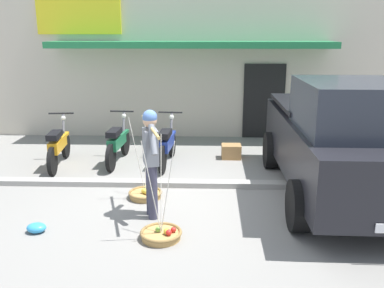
{
  "coord_description": "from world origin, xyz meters",
  "views": [
    {
      "loc": [
        0.46,
        -6.55,
        2.79
      ],
      "look_at": [
        0.22,
        0.6,
        0.85
      ],
      "focal_mm": 38.47,
      "sensor_mm": 36.0,
      "label": 1
    }
  ],
  "objects_px": {
    "motorcycle_nearest_shop": "(58,146)",
    "plastic_litter_bag": "(36,228)",
    "motorcycle_third_in_row": "(167,145)",
    "wooden_crate": "(231,151)",
    "fruit_vendor": "(151,157)",
    "fruit_basket_left_side": "(161,234)",
    "fruit_basket_right_side": "(145,193)",
    "motorcycle_second_in_row": "(118,143)",
    "parked_truck": "(342,140)"
  },
  "relations": [
    {
      "from": "parked_truck",
      "to": "plastic_litter_bag",
      "type": "bearing_deg",
      "value": -162.34
    },
    {
      "from": "motorcycle_third_in_row",
      "to": "motorcycle_second_in_row",
      "type": "bearing_deg",
      "value": 175.45
    },
    {
      "from": "motorcycle_nearest_shop",
      "to": "motorcycle_third_in_row",
      "type": "bearing_deg",
      "value": 4.86
    },
    {
      "from": "motorcycle_second_in_row",
      "to": "motorcycle_third_in_row",
      "type": "distance_m",
      "value": 1.1
    },
    {
      "from": "fruit_basket_left_side",
      "to": "fruit_basket_right_side",
      "type": "distance_m",
      "value": 1.53
    },
    {
      "from": "fruit_basket_left_side",
      "to": "motorcycle_third_in_row",
      "type": "xyz_separation_m",
      "value": [
        -0.22,
        3.35,
        0.38
      ]
    },
    {
      "from": "plastic_litter_bag",
      "to": "fruit_vendor",
      "type": "bearing_deg",
      "value": 20.84
    },
    {
      "from": "wooden_crate",
      "to": "motorcycle_second_in_row",
      "type": "bearing_deg",
      "value": -170.3
    },
    {
      "from": "fruit_vendor",
      "to": "motorcycle_second_in_row",
      "type": "xyz_separation_m",
      "value": [
        -1.1,
        2.7,
        -0.52
      ]
    },
    {
      "from": "motorcycle_nearest_shop",
      "to": "plastic_litter_bag",
      "type": "distance_m",
      "value": 3.13
    },
    {
      "from": "plastic_litter_bag",
      "to": "wooden_crate",
      "type": "relative_size",
      "value": 0.64
    },
    {
      "from": "fruit_vendor",
      "to": "motorcycle_third_in_row",
      "type": "xyz_separation_m",
      "value": [
        -0.0,
        2.61,
        -0.52
      ]
    },
    {
      "from": "motorcycle_nearest_shop",
      "to": "fruit_basket_left_side",
      "type": "bearing_deg",
      "value": -51.18
    },
    {
      "from": "fruit_vendor",
      "to": "parked_truck",
      "type": "bearing_deg",
      "value": 15.99
    },
    {
      "from": "fruit_basket_right_side",
      "to": "parked_truck",
      "type": "xyz_separation_m",
      "value": [
        3.36,
        0.17,
        0.95
      ]
    },
    {
      "from": "motorcycle_third_in_row",
      "to": "wooden_crate",
      "type": "height_order",
      "value": "motorcycle_third_in_row"
    },
    {
      "from": "fruit_basket_right_side",
      "to": "parked_truck",
      "type": "bearing_deg",
      "value": 2.86
    },
    {
      "from": "plastic_litter_bag",
      "to": "motorcycle_second_in_row",
      "type": "bearing_deg",
      "value": 81.34
    },
    {
      "from": "fruit_basket_right_side",
      "to": "motorcycle_second_in_row",
      "type": "bearing_deg",
      "value": 114.21
    },
    {
      "from": "fruit_basket_left_side",
      "to": "motorcycle_nearest_shop",
      "type": "distance_m",
      "value": 4.06
    },
    {
      "from": "plastic_litter_bag",
      "to": "wooden_crate",
      "type": "distance_m",
      "value": 4.81
    },
    {
      "from": "fruit_basket_right_side",
      "to": "parked_truck",
      "type": "height_order",
      "value": "parked_truck"
    },
    {
      "from": "plastic_litter_bag",
      "to": "motorcycle_third_in_row",
      "type": "bearing_deg",
      "value": 63.6
    },
    {
      "from": "fruit_basket_left_side",
      "to": "motorcycle_second_in_row",
      "type": "xyz_separation_m",
      "value": [
        -1.32,
        3.44,
        0.38
      ]
    },
    {
      "from": "fruit_vendor",
      "to": "parked_truck",
      "type": "distance_m",
      "value": 3.27
    },
    {
      "from": "fruit_basket_left_side",
      "to": "wooden_crate",
      "type": "height_order",
      "value": "fruit_basket_left_side"
    },
    {
      "from": "plastic_litter_bag",
      "to": "wooden_crate",
      "type": "xyz_separation_m",
      "value": [
        3.02,
        3.74,
        0.09
      ]
    },
    {
      "from": "parked_truck",
      "to": "plastic_litter_bag",
      "type": "height_order",
      "value": "parked_truck"
    },
    {
      "from": "motorcycle_third_in_row",
      "to": "wooden_crate",
      "type": "relative_size",
      "value": 4.14
    },
    {
      "from": "motorcycle_second_in_row",
      "to": "motorcycle_third_in_row",
      "type": "height_order",
      "value": "same"
    },
    {
      "from": "motorcycle_second_in_row",
      "to": "plastic_litter_bag",
      "type": "distance_m",
      "value": 3.37
    },
    {
      "from": "parked_truck",
      "to": "wooden_crate",
      "type": "distance_m",
      "value": 2.95
    },
    {
      "from": "wooden_crate",
      "to": "plastic_litter_bag",
      "type": "bearing_deg",
      "value": -128.92
    },
    {
      "from": "parked_truck",
      "to": "wooden_crate",
      "type": "height_order",
      "value": "parked_truck"
    },
    {
      "from": "fruit_basket_right_side",
      "to": "fruit_basket_left_side",
      "type": "bearing_deg",
      "value": -73.5
    },
    {
      "from": "fruit_basket_right_side",
      "to": "wooden_crate",
      "type": "height_order",
      "value": "fruit_basket_right_side"
    },
    {
      "from": "fruit_basket_right_side",
      "to": "motorcycle_third_in_row",
      "type": "distance_m",
      "value": 1.93
    },
    {
      "from": "plastic_litter_bag",
      "to": "wooden_crate",
      "type": "height_order",
      "value": "wooden_crate"
    },
    {
      "from": "fruit_vendor",
      "to": "fruit_basket_left_side",
      "type": "height_order",
      "value": "fruit_vendor"
    },
    {
      "from": "motorcycle_second_in_row",
      "to": "fruit_basket_left_side",
      "type": "bearing_deg",
      "value": -68.99
    },
    {
      "from": "motorcycle_second_in_row",
      "to": "plastic_litter_bag",
      "type": "xyz_separation_m",
      "value": [
        -0.5,
        -3.31,
        -0.38
      ]
    },
    {
      "from": "motorcycle_nearest_shop",
      "to": "wooden_crate",
      "type": "xyz_separation_m",
      "value": [
        3.73,
        0.71,
        -0.29
      ]
    },
    {
      "from": "fruit_basket_left_side",
      "to": "fruit_basket_right_side",
      "type": "bearing_deg",
      "value": 106.5
    },
    {
      "from": "motorcycle_nearest_shop",
      "to": "plastic_litter_bag",
      "type": "height_order",
      "value": "motorcycle_nearest_shop"
    },
    {
      "from": "motorcycle_nearest_shop",
      "to": "fruit_basket_right_side",
      "type": "bearing_deg",
      "value": -38.71
    },
    {
      "from": "fruit_basket_right_side",
      "to": "plastic_litter_bag",
      "type": "xyz_separation_m",
      "value": [
        -1.39,
        -1.34,
        -0.01
      ]
    },
    {
      "from": "fruit_vendor",
      "to": "fruit_basket_left_side",
      "type": "relative_size",
      "value": 1.17
    },
    {
      "from": "fruit_basket_left_side",
      "to": "motorcycle_third_in_row",
      "type": "relative_size",
      "value": 0.8
    },
    {
      "from": "motorcycle_second_in_row",
      "to": "motorcycle_third_in_row",
      "type": "relative_size",
      "value": 1.0
    },
    {
      "from": "motorcycle_nearest_shop",
      "to": "motorcycle_third_in_row",
      "type": "distance_m",
      "value": 2.32
    }
  ]
}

